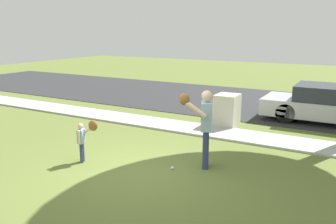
{
  "coord_description": "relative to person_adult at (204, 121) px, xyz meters",
  "views": [
    {
      "loc": [
        3.97,
        -5.96,
        3.03
      ],
      "look_at": [
        -0.25,
        1.58,
        1.0
      ],
      "focal_mm": 37.43,
      "sensor_mm": 36.0,
      "label": 1
    }
  ],
  "objects": [
    {
      "name": "road_surface",
      "position": [
        -1.05,
        7.69,
        -1.07
      ],
      "size": [
        36.0,
        6.8,
        0.02
      ],
      "primitive_type": "cube",
      "color": "#2D2D30",
      "rests_on": "ground"
    },
    {
      "name": "sidewalk_strip",
      "position": [
        -1.05,
        2.69,
        -1.05
      ],
      "size": [
        36.0,
        1.2,
        0.06
      ],
      "primitive_type": "cube",
      "color": "#B2B2AD",
      "rests_on": "ground"
    },
    {
      "name": "person_child",
      "position": [
        -2.56,
        -1.01,
        -0.43
      ],
      "size": [
        0.41,
        0.49,
        0.99
      ],
      "rotation": [
        0.0,
        0.0,
        0.39
      ],
      "color": "navy",
      "rests_on": "ground"
    },
    {
      "name": "ground_plane",
      "position": [
        -1.05,
        2.59,
        -1.08
      ],
      "size": [
        48.0,
        48.0,
        0.0
      ],
      "primitive_type": "plane",
      "color": "olive"
    },
    {
      "name": "parked_sedan_silver",
      "position": [
        2.25,
        5.68,
        -0.46
      ],
      "size": [
        4.6,
        1.8,
        1.23
      ],
      "rotation": [
        0.0,
        0.0,
        3.14
      ],
      "color": "silver",
      "rests_on": "road_surface"
    },
    {
      "name": "baseball",
      "position": [
        -0.55,
        -0.45,
        -1.04
      ],
      "size": [
        0.07,
        0.07,
        0.07
      ],
      "primitive_type": "sphere",
      "color": "white",
      "rests_on": "ground"
    },
    {
      "name": "person_adult",
      "position": [
        0.0,
        0.0,
        0.0
      ],
      "size": [
        0.65,
        0.82,
        1.76
      ],
      "rotation": [
        0.0,
        0.0,
        -2.75
      ],
      "color": "navy",
      "rests_on": "ground"
    },
    {
      "name": "utility_cabinet",
      "position": [
        -0.75,
        3.57,
        -0.56
      ],
      "size": [
        0.69,
        0.76,
        1.04
      ],
      "primitive_type": "cube",
      "color": "beige",
      "rests_on": "ground"
    }
  ]
}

